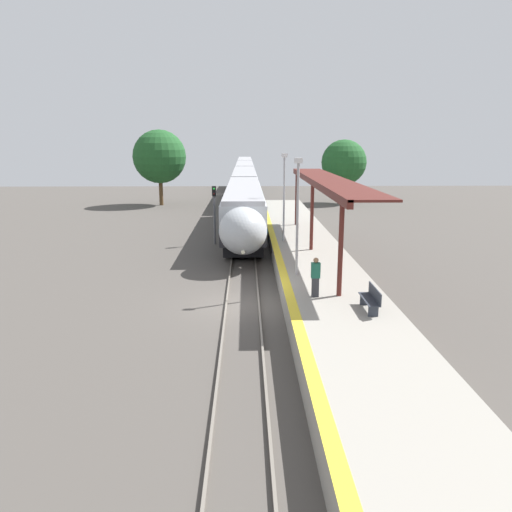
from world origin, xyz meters
TOP-DOWN VIEW (x-y plane):
  - ground_plane at (0.00, 0.00)m, footprint 120.00×120.00m
  - rail_left at (-0.72, 0.00)m, footprint 0.08×90.00m
  - rail_right at (0.72, 0.00)m, footprint 0.08×90.00m
  - train at (0.00, 47.46)m, footprint 2.86×85.16m
  - platform_right at (3.83, 0.00)m, footprint 4.18×64.00m
  - platform_bench at (4.81, -3.59)m, footprint 0.44×1.75m
  - person_waiting at (2.96, -1.83)m, footprint 0.36×0.22m
  - railway_signal at (-2.04, 13.61)m, footprint 0.28×0.28m
  - lamppost_near at (2.54, 1.61)m, footprint 0.36×0.20m
  - lamppost_mid at (2.54, 9.83)m, footprint 0.36×0.20m
  - station_canopy at (4.53, 7.13)m, footprint 2.02×20.71m
  - background_tree_left at (-9.45, 35.83)m, footprint 5.92×5.92m
  - background_tree_right at (11.49, 36.97)m, footprint 5.17×5.17m

SIDE VIEW (x-z plane):
  - ground_plane at x=0.00m, z-range 0.00..0.00m
  - rail_left at x=-0.72m, z-range 0.00..0.15m
  - rail_right at x=0.72m, z-range 0.00..0.15m
  - platform_right at x=3.83m, z-range 0.00..0.99m
  - platform_bench at x=4.81m, z-range 1.02..1.91m
  - person_waiting at x=2.96m, z-range 1.01..2.63m
  - train at x=0.00m, z-range 0.27..4.02m
  - railway_signal at x=-2.04m, z-range 0.47..4.57m
  - lamppost_near at x=2.54m, z-range 1.37..6.80m
  - lamppost_mid at x=2.54m, z-range 1.37..6.80m
  - background_tree_right at x=11.49m, z-range 1.06..8.39m
  - station_canopy at x=4.53m, z-range 2.79..6.88m
  - background_tree_left at x=-9.45m, z-range 1.23..9.62m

